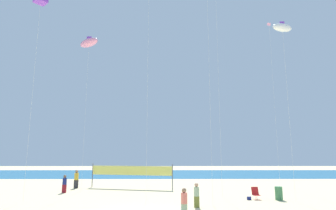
{
  "coord_description": "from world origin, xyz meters",
  "views": [
    {
      "loc": [
        1.5,
        -16.61,
        3.43
      ],
      "look_at": [
        1.65,
        11.48,
        8.38
      ],
      "focal_mm": 29.4,
      "sensor_mm": 36.0,
      "label": 1
    }
  ],
  "objects": [
    {
      "name": "beachgoer_sage_shirt",
      "position": [
        3.46,
        1.95,
        0.81
      ],
      "size": [
        0.35,
        0.35,
        1.52
      ],
      "rotation": [
        0.0,
        0.0,
        5.81
      ],
      "color": "olive",
      "rests_on": "ground"
    },
    {
      "name": "beachgoer_navy_shirt",
      "position": [
        -7.55,
        8.63,
        0.82
      ],
      "size": [
        0.35,
        0.35,
        1.54
      ],
      "rotation": [
        0.0,
        0.0,
        2.64
      ],
      "color": "maroon",
      "rests_on": "ground"
    },
    {
      "name": "kite_pink_inflatable",
      "position": [
        -6.35,
        9.67,
        14.45
      ],
      "size": [
        2.47,
        2.03,
        15.11
      ],
      "color": "silver",
      "rests_on": "ground"
    },
    {
      "name": "kite_pink_diamond",
      "position": [
        13.27,
        12.73,
        16.68
      ],
      "size": [
        0.53,
        0.53,
        18.19
      ],
      "color": "silver",
      "rests_on": "ground"
    },
    {
      "name": "trash_barrel",
      "position": [
        9.91,
        4.73,
        0.48
      ],
      "size": [
        0.54,
        0.54,
        0.97
      ],
      "primitive_type": "cylinder",
      "color": "#3F7F4C",
      "rests_on": "ground"
    },
    {
      "name": "folding_beach_chair",
      "position": [
        8.29,
        5.12,
        0.47
      ],
      "size": [
        0.52,
        0.65,
        0.89
      ],
      "rotation": [
        0.0,
        0.0,
        -0.02
      ],
      "color": "red",
      "rests_on": "ground"
    },
    {
      "name": "beach_handbag",
      "position": [
        7.68,
        4.8,
        0.12
      ],
      "size": [
        0.3,
        0.15,
        0.24
      ],
      "primitive_type": "cube",
      "color": "navy",
      "rests_on": "ground"
    },
    {
      "name": "beachgoer_mustard_shirt",
      "position": [
        -7.54,
        11.8,
        0.95
      ],
      "size": [
        0.41,
        0.41,
        1.78
      ],
      "rotation": [
        0.0,
        0.0,
        2.8
      ],
      "color": "#2D2D33",
      "rests_on": "ground"
    },
    {
      "name": "kite_white_inflatable",
      "position": [
        10.78,
        3.95,
        13.36
      ],
      "size": [
        2.04,
        1.34,
        13.89
      ],
      "color": "silver",
      "rests_on": "ground"
    },
    {
      "name": "ocean_band",
      "position": [
        0.0,
        31.78,
        0.0
      ],
      "size": [
        120.0,
        20.0,
        0.01
      ],
      "primitive_type": "cube",
      "color": "#1E6B99",
      "rests_on": "ground"
    },
    {
      "name": "beachgoer_coral_shirt",
      "position": [
        2.48,
        -0.77,
        0.82
      ],
      "size": [
        0.35,
        0.35,
        1.54
      ],
      "rotation": [
        0.0,
        0.0,
        0.46
      ],
      "color": "#99B28C",
      "rests_on": "ground"
    },
    {
      "name": "volleyball_net",
      "position": [
        -2.06,
        11.75,
        1.64
      ],
      "size": [
        8.34,
        2.05,
        2.4
      ],
      "color": "#4C4C51",
      "rests_on": "ground"
    }
  ]
}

